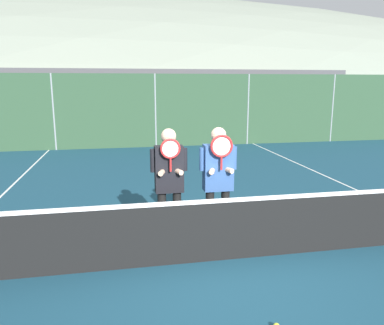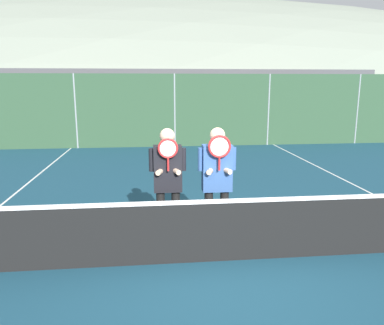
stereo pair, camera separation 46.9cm
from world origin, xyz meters
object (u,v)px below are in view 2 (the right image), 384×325
car_left_of_center (142,119)px  player_center_left (217,176)px  player_leftmost (168,178)px  car_center (249,116)px  car_far_left (19,121)px

car_left_of_center → player_center_left: bearing=-83.2°
player_leftmost → car_center: bearing=69.9°
car_far_left → player_leftmost: bearing=-62.8°
car_left_of_center → player_leftmost: bearing=-86.8°
player_center_left → car_center: car_center is taller
car_far_left → car_center: 10.27m
player_center_left → car_left_of_center: size_ratio=0.39×
player_leftmost → car_center: 12.58m
player_leftmost → car_left_of_center: (-0.65, 11.47, -0.18)m
car_far_left → car_center: size_ratio=1.16×
player_center_left → car_far_left: player_center_left is taller
player_leftmost → car_left_of_center: player_leftmost is taller
player_center_left → car_center: size_ratio=0.45×
player_center_left → car_far_left: bearing=119.8°
player_center_left → car_far_left: 13.42m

